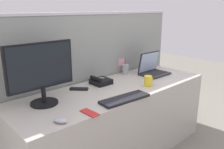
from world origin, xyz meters
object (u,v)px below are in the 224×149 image
Objects in this scene: desktop_monitor at (41,70)px; keyboard_main at (125,99)px; pen_cup at (126,69)px; cell_phone_red_case at (90,113)px; tv_remote at (79,89)px; desk_phone at (100,81)px; laptop at (152,68)px; computer_mouse_right_hand at (60,120)px; coffee_mug at (148,81)px.

desktop_monitor reaches higher than keyboard_main.
cell_phone_red_case is at bearing -149.37° from pen_cup.
keyboard_main reaches higher than tv_remote.
cell_phone_red_case is (-0.49, -0.46, -0.03)m from desk_phone.
pen_cup is 1.24× the size of cell_phone_red_case.
laptop is (1.32, -0.05, -0.21)m from desktop_monitor.
laptop is 0.30m from pen_cup.
coffee_mug is (1.03, 0.09, 0.03)m from computer_mouse_right_hand.
keyboard_main is 3.96× the size of coffee_mug.
computer_mouse_right_hand is at bearing -155.28° from pen_cup.
desktop_monitor is 2.83× the size of pen_cup.
laptop is at bearing -45.38° from pen_cup.
laptop reaches higher than tv_remote.
desk_phone is at bearing 80.47° from keyboard_main.
desk_phone is 1.04× the size of tv_remote.
desk_phone is at bearing -168.02° from pen_cup.
desk_phone is at bearing 130.97° from coffee_mug.
coffee_mug reaches higher than keyboard_main.
pen_cup is (-0.21, 0.22, -0.01)m from laptop.
cell_phone_red_case is at bearing -26.28° from computer_mouse_right_hand.
computer_mouse_right_hand is 1.03m from coffee_mug.
keyboard_main is 2.63× the size of tv_remote.
pen_cup is at bearing 71.63° from coffee_mug.
laptop reaches higher than coffee_mug.
laptop is at bearing -10.01° from desk_phone.
laptop is 2.86× the size of coffee_mug.
tv_remote is 1.50× the size of coffee_mug.
desktop_monitor is 3.18× the size of tv_remote.
cell_phone_red_case is at bearing -172.18° from coffee_mug.
cell_phone_red_case is (-0.37, -0.01, -0.01)m from keyboard_main.
computer_mouse_right_hand is at bearing -179.43° from tv_remote.
laptop is 1.43m from computer_mouse_right_hand.
pen_cup reaches higher than keyboard_main.
computer_mouse_right_hand is at bearing 172.59° from cell_phone_red_case.
coffee_mug is at bearing -16.42° from desktop_monitor.
desktop_monitor is 1.34m from laptop.
pen_cup is 1.69× the size of coffee_mug.
desk_phone is (0.65, 0.07, -0.25)m from desktop_monitor.
keyboard_main is at bearing -104.57° from desk_phone.
cell_phone_red_case is at bearing -163.41° from laptop.
desktop_monitor is at bearing 109.65° from cell_phone_red_case.
desk_phone is at bearing 10.51° from computer_mouse_right_hand.
cell_phone_red_case is 1.37× the size of coffee_mug.
laptop reaches higher than cell_phone_red_case.
coffee_mug is (-0.15, -0.45, -0.01)m from pen_cup.
keyboard_main is 4.48× the size of computer_mouse_right_hand.
keyboard_main is (-0.12, -0.46, -0.02)m from desk_phone.
desk_phone reaches higher than cell_phone_red_case.
desktop_monitor is 1.21× the size of keyboard_main.
laptop is at bearing 14.22° from cell_phone_red_case.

